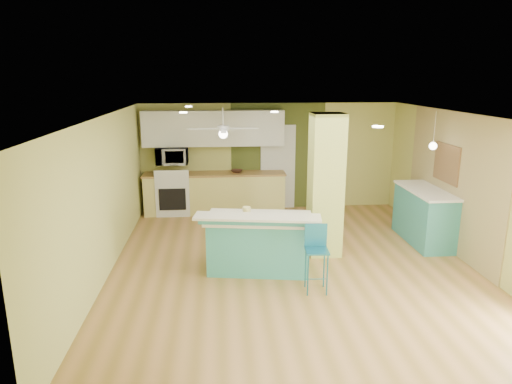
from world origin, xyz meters
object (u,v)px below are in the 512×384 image
peninsula (259,242)px  side_counter (425,215)px  bar_stool (316,247)px  canister (247,213)px  fruit_bowl (237,171)px

peninsula → side_counter: bearing=26.7°
bar_stool → side_counter: size_ratio=0.62×
side_counter → canister: 3.67m
peninsula → canister: 0.55m
canister → fruit_bowl: bearing=90.2°
fruit_bowl → canister: size_ratio=1.44×
side_counter → peninsula: bearing=-162.3°
peninsula → side_counter: size_ratio=1.22×
canister → peninsula: bearing=7.3°
peninsula → fruit_bowl: size_ratio=7.31×
bar_stool → side_counter: side_counter is taller
fruit_bowl → side_counter: bearing=-33.3°
bar_stool → fruit_bowl: 4.25m
side_counter → canister: (-3.48, -1.07, 0.47)m
peninsula → fruit_bowl: peninsula is taller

